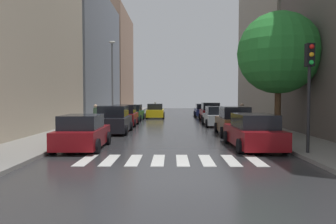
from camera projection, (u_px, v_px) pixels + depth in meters
The scene contains 22 objects.
ground_plane at pixel (171, 120), 32.93m from camera, with size 28.00×72.00×0.04m, color #2E2E31.
sidewalk_left at pixel (108, 119), 33.00m from camera, with size 3.00×72.00×0.15m, color gray.
sidewalk_right at pixel (234, 119), 32.86m from camera, with size 3.00×72.00×0.15m, color gray.
crosswalk_stripes at pixel (170, 160), 11.92m from camera, with size 6.75×2.20×0.01m.
building_left_mid at pixel (82, 56), 39.72m from camera, with size 6.00×19.90×15.00m, color slate.
building_left_far at pixel (112, 62), 59.23m from camera, with size 6.00×17.06×17.73m, color #8C6B56.
building_right_mid at pixel (285, 16), 30.96m from camera, with size 6.00×13.93×20.47m, color #9E9384.
parked_car_left_nearest at pixel (83, 133), 14.50m from camera, with size 2.11×4.06×1.56m.
parked_car_left_second at pixel (114, 120), 21.00m from camera, with size 2.17×4.41×1.80m.
parked_car_left_third at pixel (125, 116), 26.32m from camera, with size 2.05×4.23×1.75m.
parked_car_left_fourth at pixel (133, 113), 32.28m from camera, with size 2.13×4.24×1.62m.
parked_car_right_nearest at pixel (253, 132), 14.74m from camera, with size 2.14×4.64×1.59m.
parked_car_right_second at pixel (234, 122), 20.01m from camera, with size 2.07×4.43×1.78m.
parked_car_right_third at pixel (216, 117), 26.22m from camera, with size 2.07×4.33×1.61m.
parked_car_right_fourth at pixel (210, 112), 32.20m from camera, with size 2.06×4.23×1.81m.
parked_car_right_fifth at pixel (203, 111), 38.76m from camera, with size 2.18×4.81×1.56m.
taxi_midroad at pixel (155, 111), 36.16m from camera, with size 2.13×4.52×1.81m.
pedestrian_near_tree at pixel (242, 114), 24.97m from camera, with size 0.36×0.36×1.73m.
pedestrian_by_kerb at pixel (96, 115), 23.60m from camera, with size 0.36×0.36×1.67m.
street_tree_right at pixel (279, 53), 18.53m from camera, with size 4.73×4.73×7.13m.
traffic_light_right_corner at pixel (310, 73), 12.54m from camera, with size 0.30×0.42×4.30m.
lamp_post_left at pixel (112, 75), 30.28m from camera, with size 0.60×0.28×7.50m.
Camera 1 is at (0.04, -8.86, 2.35)m, focal length 34.30 mm.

